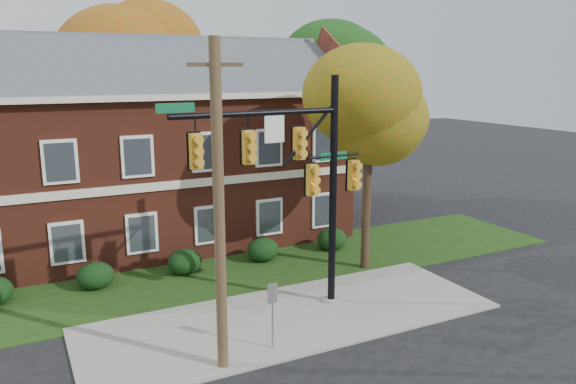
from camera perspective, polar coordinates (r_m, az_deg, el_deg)
name	(u,v)px	position (r m, az deg, el deg)	size (l,w,h in m)	color
ground	(306,330)	(18.60, 1.82, -13.87)	(120.00, 120.00, 0.00)	black
sidewalk	(292,317)	(19.38, 0.37, -12.60)	(14.00, 5.00, 0.08)	gray
grass_strip	(237,271)	(23.61, -5.21, -8.01)	(30.00, 6.00, 0.04)	#193811
apartment_building	(149,139)	(27.45, -13.93, 5.24)	(18.80, 8.80, 9.74)	maroon
hedge_left	(95,276)	(22.82, -18.98, -8.04)	(1.40, 1.26, 1.05)	black
hedge_center	(185,262)	(23.47, -10.45, -6.99)	(1.40, 1.26, 1.05)	black
hedge_right	(263,250)	(24.60, -2.57, -5.88)	(1.40, 1.26, 1.05)	black
hedge_far_right	(332,239)	(26.15, 4.47, -4.79)	(1.40, 1.26, 1.05)	black
tree_near_right	(376,109)	(22.80, 8.93, 8.32)	(4.50, 4.25, 8.58)	black
tree_right_rear	(344,71)	(32.46, 5.68, 12.13)	(6.30, 5.95, 10.62)	black
tree_far_rear	(138,58)	(35.22, -15.04, 12.97)	(6.84, 6.46, 11.52)	black
traffic_signal	(297,170)	(18.40, 0.95, 2.26)	(7.20, 0.84, 8.04)	gray
utility_pole	(219,210)	(14.93, -7.03, -1.83)	(1.34, 0.61, 9.04)	#4E3D24
sign_post	(273,305)	(16.82, -1.58, -11.44)	(0.31, 0.06, 2.11)	slate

